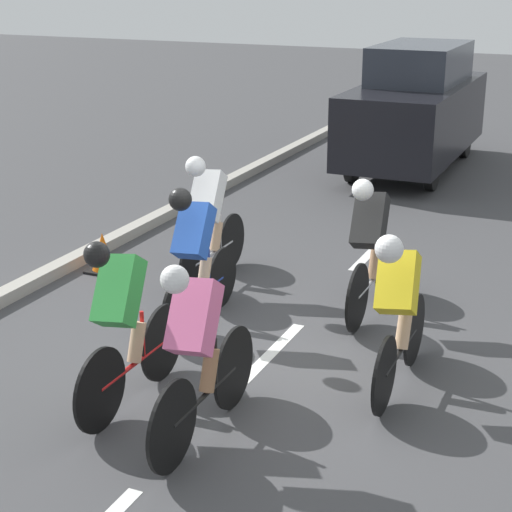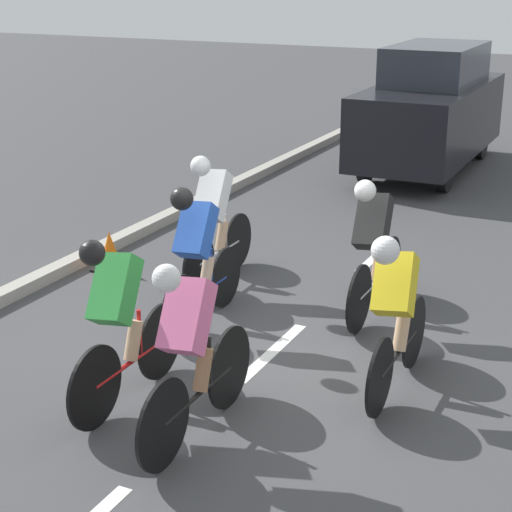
# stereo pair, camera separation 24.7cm
# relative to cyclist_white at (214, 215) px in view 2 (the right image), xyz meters

# --- Properties ---
(ground_plane) EXTENTS (60.00, 60.00, 0.00)m
(ground_plane) POSITION_rel_cyclist_white_xyz_m (-1.41, 1.44, -0.81)
(ground_plane) COLOR #424244
(lane_stripe_mid) EXTENTS (0.12, 1.40, 0.01)m
(lane_stripe_mid) POSITION_rel_cyclist_white_xyz_m (-1.41, 1.45, -0.81)
(lane_stripe_mid) COLOR white
(lane_stripe_mid) RESTS_ON ground
(lane_stripe_far) EXTENTS (0.12, 1.40, 0.01)m
(lane_stripe_far) POSITION_rel_cyclist_white_xyz_m (-1.41, -1.75, -0.81)
(lane_stripe_far) COLOR white
(lane_stripe_far) RESTS_ON ground
(curb) EXTENTS (0.20, 28.30, 0.14)m
(curb) POSITION_rel_cyclist_white_xyz_m (1.79, 1.45, -0.74)
(curb) COLOR #A8A399
(curb) RESTS_ON ground
(cyclist_white) EXTENTS (0.36, 1.65, 1.55)m
(cyclist_white) POSITION_rel_cyclist_white_xyz_m (0.00, 0.00, 0.00)
(cyclist_white) COLOR black
(cyclist_white) RESTS_ON ground
(cyclist_yellow) EXTENTS (0.38, 1.68, 1.49)m
(cyclist_yellow) POSITION_rel_cyclist_white_xyz_m (-2.68, 1.74, -0.03)
(cyclist_yellow) COLOR black
(cyclist_yellow) RESTS_ON ground
(cyclist_green) EXTENTS (0.39, 1.68, 1.52)m
(cyclist_green) POSITION_rel_cyclist_white_xyz_m (-0.70, 2.91, -0.03)
(cyclist_green) COLOR black
(cyclist_green) RESTS_ON ground
(cyclist_blue) EXTENTS (0.36, 1.62, 1.51)m
(cyclist_blue) POSITION_rel_cyclist_white_xyz_m (-0.44, 1.16, -0.02)
(cyclist_blue) COLOR black
(cyclist_blue) RESTS_ON ground
(cyclist_black) EXTENTS (0.37, 1.74, 1.53)m
(cyclist_black) POSITION_rel_cyclist_white_xyz_m (-1.97, 0.20, -0.02)
(cyclist_black) COLOR black
(cyclist_black) RESTS_ON ground
(cyclist_pink) EXTENTS (0.38, 1.75, 1.52)m
(cyclist_pink) POSITION_rel_cyclist_white_xyz_m (-1.50, 3.15, -0.03)
(cyclist_pink) COLOR black
(cyclist_pink) RESTS_ON ground
(support_car) EXTENTS (1.70, 4.48, 2.20)m
(support_car) POSITION_rel_cyclist_white_xyz_m (-0.71, -6.75, 0.28)
(support_car) COLOR black
(support_car) RESTS_ON ground
(traffic_cone) EXTENTS (0.36, 0.36, 0.49)m
(traffic_cone) POSITION_rel_cyclist_white_xyz_m (1.34, 0.19, -0.58)
(traffic_cone) COLOR black
(traffic_cone) RESTS_ON ground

